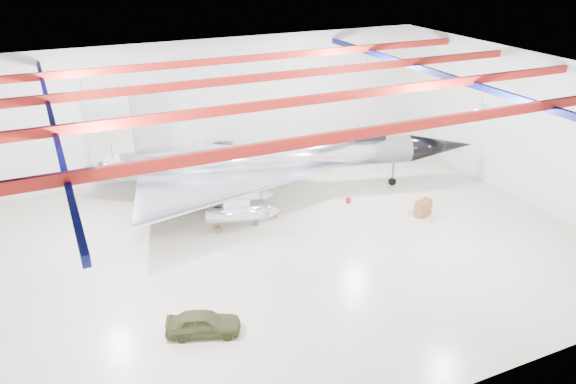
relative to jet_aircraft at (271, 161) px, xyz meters
name	(u,v)px	position (x,y,z in m)	size (l,w,h in m)	color
floor	(276,246)	(-2.91, -7.64, -2.76)	(40.00, 40.00, 0.00)	#BBB295
wall_back	(204,107)	(-2.91, 7.36, 2.74)	(40.00, 40.00, 0.00)	silver
wall_right	(521,126)	(17.09, -7.64, 2.74)	(30.00, 30.00, 0.00)	silver
ceiling	(274,79)	(-2.91, -7.64, 8.24)	(40.00, 40.00, 0.00)	#0A0F38
ceiling_structure	(274,90)	(-2.91, -7.64, 7.57)	(39.50, 29.50, 1.08)	maroon
jet_aircraft	(271,161)	(0.00, 0.00, 0.00)	(30.38, 21.29, 8.40)	silver
jeep	(203,323)	(-9.72, -14.21, -2.12)	(1.51, 3.76, 1.28)	#3A3D1E
desk	(423,208)	(8.52, -7.94, -2.15)	(1.32, 0.66, 1.21)	brown
crate_ply	(218,230)	(-5.73, -4.15, -2.59)	(0.46, 0.37, 0.32)	olive
toolbox_red	(183,202)	(-6.76, 1.18, -2.59)	(0.46, 0.37, 0.32)	#A4101D
engine_drum	(256,222)	(-2.93, -4.30, -2.56)	(0.43, 0.43, 0.38)	#59595B
crate_small	(145,222)	(-9.98, -0.83, -2.62)	(0.38, 0.30, 0.27)	#59595B
tool_chest	(348,200)	(4.75, -3.80, -2.58)	(0.39, 0.39, 0.35)	#A4101D
oil_barrel	(273,215)	(-1.44, -3.68, -2.56)	(0.56, 0.45, 0.40)	olive
spares_box	(281,179)	(1.71, 1.97, -2.55)	(0.45, 0.45, 0.40)	#59595B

